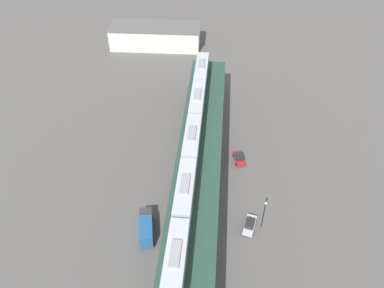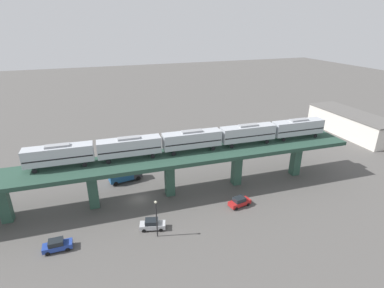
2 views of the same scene
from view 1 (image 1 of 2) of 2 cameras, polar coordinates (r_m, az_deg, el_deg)
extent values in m
plane|color=#514F4C|center=(70.10, 0.29, -12.71)|extent=(400.00, 400.00, 0.00)
cube|color=#244135|center=(63.59, 0.31, -8.39)|extent=(11.77, 92.25, 0.80)
cube|color=#2D5142|center=(62.16, -0.40, -16.96)|extent=(1.86, 1.86, 7.82)
cube|color=#2D5142|center=(71.09, 0.75, -6.62)|extent=(1.86, 1.86, 7.82)
cube|color=#2D5142|center=(81.82, 1.59, 1.22)|extent=(1.86, 1.86, 7.82)
cube|color=#2D5142|center=(93.72, 2.22, 7.16)|extent=(1.86, 1.86, 7.82)
cube|color=#ADB2BA|center=(53.50, -2.53, -17.31)|extent=(3.24, 12.09, 3.10)
cube|color=black|center=(53.76, -2.52, -17.47)|extent=(3.27, 11.86, 0.24)
cube|color=gray|center=(52.03, -2.59, -16.33)|extent=(1.55, 4.25, 0.36)
cylinder|color=black|center=(57.62, -3.15, -14.73)|extent=(0.25, 0.85, 0.84)
cylinder|color=black|center=(57.43, -0.72, -14.92)|extent=(0.25, 0.85, 0.84)
cube|color=#ADB2BA|center=(60.89, -1.07, -7.14)|extent=(3.24, 12.09, 3.10)
cube|color=black|center=(61.11, -1.07, -7.33)|extent=(3.27, 11.86, 0.24)
cube|color=gray|center=(59.59, -1.09, -6.05)|extent=(1.55, 4.25, 0.36)
cylinder|color=black|center=(60.02, -2.62, -11.40)|extent=(0.25, 0.85, 0.84)
cylinder|color=black|center=(59.83, -0.31, -11.58)|extent=(0.25, 0.85, 0.84)
cylinder|color=black|center=(65.35, -1.71, -5.53)|extent=(0.25, 0.85, 0.84)
cylinder|color=black|center=(65.18, 0.38, -5.67)|extent=(0.25, 0.85, 0.84)
cube|color=#ADB2BA|center=(69.78, 0.00, 0.64)|extent=(3.24, 12.09, 3.10)
cube|color=black|center=(69.98, 0.00, 0.45)|extent=(3.27, 11.86, 0.24)
cube|color=gray|center=(68.65, 0.00, 1.73)|extent=(1.55, 4.25, 0.36)
cylinder|color=black|center=(68.25, -1.31, -2.95)|extent=(0.25, 0.85, 0.84)
cylinder|color=black|center=(68.08, 0.68, -3.08)|extent=(0.25, 0.85, 0.84)
cylinder|color=black|center=(74.42, -0.62, 1.58)|extent=(0.25, 0.85, 0.84)
cylinder|color=black|center=(74.27, 1.20, 1.47)|extent=(0.25, 0.85, 0.84)
cube|color=#ADB2BA|center=(79.68, 0.82, 6.58)|extent=(3.24, 12.09, 3.10)
cube|color=black|center=(79.85, 0.81, 6.40)|extent=(3.27, 11.86, 0.24)
cube|color=gray|center=(78.69, 0.83, 7.61)|extent=(1.55, 4.25, 0.36)
cylinder|color=black|center=(77.66, -0.32, 3.57)|extent=(0.25, 0.85, 0.84)
cylinder|color=black|center=(77.52, 1.43, 3.47)|extent=(0.25, 0.85, 0.84)
cylinder|color=black|center=(84.40, 0.22, 7.07)|extent=(0.25, 0.85, 0.84)
cylinder|color=black|center=(84.27, 1.84, 6.99)|extent=(0.25, 0.85, 0.84)
cube|color=#ADB2BA|center=(90.25, 1.46, 11.16)|extent=(3.24, 12.09, 3.10)
cube|color=black|center=(90.40, 1.45, 11.00)|extent=(3.27, 11.86, 0.24)
cube|color=gray|center=(89.39, 1.48, 12.12)|extent=(1.55, 4.25, 0.36)
cylinder|color=black|center=(87.88, 0.46, 8.62)|extent=(0.25, 0.85, 0.84)
cylinder|color=black|center=(87.75, 2.02, 8.54)|extent=(0.25, 0.85, 0.84)
cylinder|color=black|center=(95.01, 0.89, 11.38)|extent=(0.25, 0.85, 0.84)
cylinder|color=black|center=(94.89, 2.35, 11.30)|extent=(0.25, 0.85, 0.84)
cube|color=#AD1E1E|center=(81.77, 7.15, -2.20)|extent=(2.56, 4.65, 0.80)
cube|color=#1E2328|center=(81.13, 7.22, -1.87)|extent=(2.01, 2.46, 0.76)
cylinder|color=black|center=(80.88, 6.76, -3.15)|extent=(0.35, 0.69, 0.66)
cylinder|color=black|center=(81.25, 7.94, -3.04)|extent=(0.35, 0.69, 0.66)
cylinder|color=black|center=(82.86, 6.34, -1.77)|extent=(0.35, 0.69, 0.66)
cylinder|color=black|center=(83.22, 7.49, -1.66)|extent=(0.35, 0.69, 0.66)
cube|color=#B7BABF|center=(70.35, 8.78, -12.15)|extent=(2.92, 4.72, 0.80)
cube|color=#1E2328|center=(69.63, 8.82, -11.87)|extent=(2.17, 2.56, 0.76)
cylinder|color=black|center=(69.87, 7.80, -13.09)|extent=(0.41, 0.70, 0.66)
cylinder|color=black|center=(69.79, 9.20, -13.42)|extent=(0.41, 0.70, 0.66)
cylinder|color=black|center=(71.57, 8.31, -11.30)|extent=(0.41, 0.70, 0.66)
cylinder|color=black|center=(71.50, 9.67, -11.61)|extent=(0.41, 0.70, 0.66)
cube|color=#333338|center=(70.23, -7.03, -10.77)|extent=(2.48, 2.32, 2.30)
cube|color=#1E5184|center=(67.92, -7.01, -13.06)|extent=(3.08, 5.49, 2.70)
cylinder|color=black|center=(71.09, -6.14, -11.28)|extent=(0.50, 1.04, 1.00)
cylinder|color=black|center=(71.21, -7.76, -11.38)|extent=(0.50, 1.04, 1.00)
cylinder|color=black|center=(68.09, -6.00, -14.74)|extent=(0.50, 1.04, 1.00)
cylinder|color=black|center=(68.21, -7.79, -14.83)|extent=(0.50, 1.04, 1.00)
cylinder|color=black|center=(68.84, 10.81, -10.71)|extent=(0.20, 0.20, 6.50)
sphere|color=beige|center=(66.16, 11.19, -8.87)|extent=(0.44, 0.44, 0.44)
cube|color=beige|center=(124.82, -5.59, 15.97)|extent=(28.12, 10.35, 6.40)
cube|color=#595654|center=(123.39, -5.69, 17.39)|extent=(28.69, 10.56, 0.40)
camera|label=2|loc=(65.22, 53.49, 2.66)|focal=28.00mm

